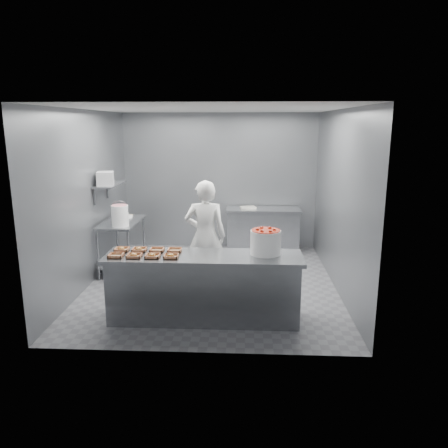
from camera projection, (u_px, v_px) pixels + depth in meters
The scene contains 24 objects.
floor at pixel (212, 283), 7.24m from camera, with size 4.50×4.50×0.00m, color #4C4C51.
ceiling at pixel (211, 109), 6.61m from camera, with size 4.50×4.50×0.00m, color white.
wall_back at pixel (220, 181), 9.11m from camera, with size 4.00×0.04×2.80m, color slate.
wall_left at pixel (88, 199), 7.02m from camera, with size 0.04×4.50×2.80m, color slate.
wall_right at pixel (339, 201), 6.82m from camera, with size 0.04×4.50×2.80m, color slate.
service_counter at pixel (204, 287), 5.82m from camera, with size 2.60×0.70×0.90m.
prep_table at pixel (122, 238), 7.77m from camera, with size 0.60×1.20×0.90m.
back_counter at pixel (263, 230), 8.94m from camera, with size 1.50×0.60×0.90m.
wall_shelf at pixel (110, 184), 7.56m from camera, with size 0.35×0.90×0.03m, color slate.
tray_0 at pixel (116, 255), 5.64m from camera, with size 0.19×0.18×0.04m.
tray_1 at pixel (134, 255), 5.62m from camera, with size 0.19×0.18×0.06m.
tray_2 at pixel (152, 256), 5.61m from camera, with size 0.19×0.18×0.06m.
tray_3 at pixel (171, 256), 5.60m from camera, with size 0.19×0.18×0.06m.
tray_4 at pixel (122, 249), 5.91m from camera, with size 0.19×0.18×0.06m.
tray_5 at pixel (139, 249), 5.89m from camera, with size 0.19×0.18×0.06m.
tray_6 at pixel (157, 250), 5.88m from camera, with size 0.19×0.18×0.04m.
tray_7 at pixel (175, 250), 5.87m from camera, with size 0.19×0.18×0.04m.
worker at pixel (205, 236), 6.77m from camera, with size 0.64×0.42×1.75m, color white.
strawberry_tub at pixel (266, 241), 5.72m from camera, with size 0.40×0.40×0.33m.
glaze_bucket at pixel (120, 215), 7.28m from camera, with size 0.30×0.28×0.43m.
bucket_lid at pixel (123, 217), 8.01m from camera, with size 0.33×0.33×0.03m, color white.
rag at pixel (128, 215), 8.12m from camera, with size 0.16×0.13×0.02m, color #CCB28C.
appliance at pixel (105, 179), 7.33m from camera, with size 0.27×0.31×0.23m, color gray.
paper_stack at pixel (248, 207), 8.85m from camera, with size 0.30×0.22×0.04m, color silver.
Camera 1 is at (0.54, -6.81, 2.59)m, focal length 35.00 mm.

